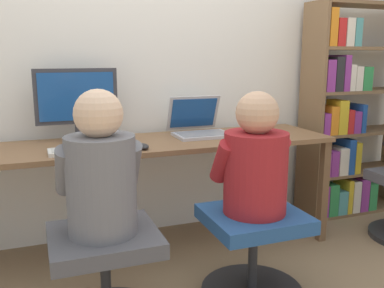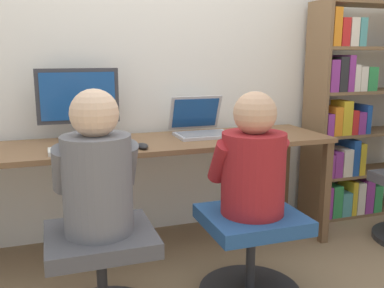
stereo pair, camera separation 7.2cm
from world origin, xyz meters
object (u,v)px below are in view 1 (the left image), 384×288
office_chair_right (253,249)px  bookshelf (347,122)px  keyboard (91,150)px  office_chair_left (106,273)px  person_at_monitor (101,172)px  person_at_laptop (255,162)px  desktop_monitor (77,103)px  laptop (199,127)px

office_chair_right → bookshelf: (1.23, 0.81, 0.47)m
keyboard → office_chair_left: size_ratio=0.85×
person_at_monitor → bookshelf: 2.14m
office_chair_left → keyboard: bearing=87.2°
person_at_monitor → person_at_laptop: 0.75m
keyboard → desktop_monitor: bearing=94.9°
laptop → office_chair_right: size_ratio=0.67×
desktop_monitor → laptop: (0.76, -0.08, -0.18)m
person_at_laptop → bookshelf: 1.48m
desktop_monitor → office_chair_left: desktop_monitor is taller
desktop_monitor → keyboard: (0.03, -0.34, -0.22)m
person_at_laptop → bookshelf: bearing=33.3°
office_chair_right → person_at_laptop: bearing=90.0°
laptop → office_chair_right: 0.93m
office_chair_left → bookshelf: (1.98, 0.80, 0.47)m
laptop → office_chair_left: 1.19m
person_at_monitor → desktop_monitor: bearing=90.3°
person_at_monitor → bookshelf: bearing=21.9°
office_chair_left → person_at_monitor: 0.48m
keyboard → person_at_monitor: 0.51m
office_chair_left → person_at_monitor: (-0.00, 0.00, 0.48)m
keyboard → person_at_monitor: bearing=-92.8°
laptop → person_at_laptop: (-0.01, -0.78, -0.05)m
laptop → person_at_monitor: (-0.76, -0.76, -0.03)m
person_at_monitor → keyboard: bearing=87.2°
desktop_monitor → office_chair_right: 1.34m
desktop_monitor → person_at_laptop: bearing=-48.7°
office_chair_left → bookshelf: bookshelf is taller
bookshelf → office_chair_right: bearing=-146.6°
bookshelf → desktop_monitor: bearing=178.7°
person_at_monitor → person_at_laptop: (0.75, -0.01, -0.02)m
desktop_monitor → office_chair_left: (0.00, -0.85, -0.69)m
office_chair_right → bookshelf: bookshelf is taller
keyboard → office_chair_left: keyboard is taller
office_chair_left → office_chair_right: bearing=-1.0°
office_chair_left → person_at_laptop: 0.88m
keyboard → office_chair_left: bearing=-92.8°
office_chair_left → bookshelf: size_ratio=0.33×
laptop → keyboard: (-0.74, -0.26, -0.04)m
desktop_monitor → keyboard: desktop_monitor is taller
person_at_monitor → bookshelf: size_ratio=0.40×
office_chair_right → person_at_monitor: 0.89m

